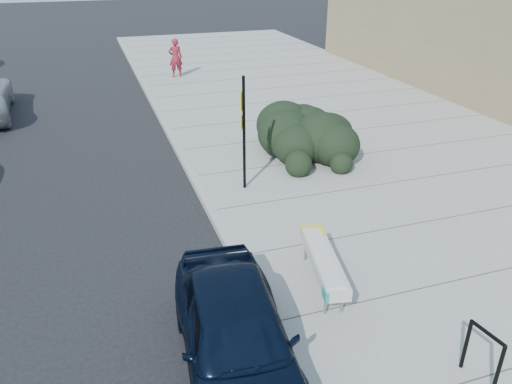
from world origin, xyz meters
TOP-DOWN VIEW (x-y plane):
  - ground at (0.00, 0.00)m, footprint 120.00×120.00m
  - sidewalk_near at (5.60, 5.00)m, footprint 11.20×50.00m
  - curb_near at (0.00, 5.00)m, footprint 0.22×50.00m
  - bench at (1.17, 0.68)m, footprint 0.85×2.11m
  - bike_rack at (2.26, -2.00)m, footprint 0.13×0.58m
  - sign_post at (1.05, 4.94)m, footprint 0.16×0.30m
  - hedge at (3.57, 7.00)m, footprint 2.70×4.41m
  - sedan_navy at (-0.80, -0.63)m, footprint 1.93×4.02m
  - pedestrian at (1.64, 17.39)m, footprint 0.63×0.42m

SIDE VIEW (x-z plane):
  - ground at x=0.00m, z-range 0.00..0.00m
  - sidewalk_near at x=5.60m, z-range 0.00..0.15m
  - curb_near at x=0.00m, z-range 0.00..0.17m
  - bench at x=1.17m, z-range 0.33..0.96m
  - sedan_navy at x=-0.80m, z-range 0.00..1.32m
  - bike_rack at x=2.26m, z-range 0.24..1.09m
  - hedge at x=3.57m, z-range 0.15..1.70m
  - pedestrian at x=1.64m, z-range 0.15..1.88m
  - sign_post at x=1.05m, z-range 0.33..3.12m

